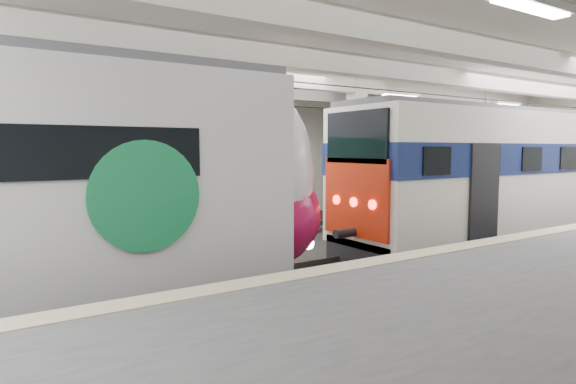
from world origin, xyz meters
TOP-DOWN VIEW (x-y plane):
  - station_hall at (0.00, -1.74)m, footprint 36.00×24.00m
  - older_rer at (8.99, 0.00)m, footprint 13.39×2.96m

SIDE VIEW (x-z plane):
  - older_rer at x=8.99m, z-range 0.11..4.53m
  - station_hall at x=0.00m, z-range 0.37..6.12m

